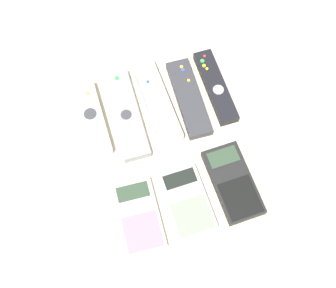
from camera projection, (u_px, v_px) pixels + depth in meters
ground_plane at (172, 157)px, 0.95m from camera, size 3.00×3.00×0.00m
remote_0 at (92, 119)px, 0.97m from camera, size 0.05×0.16×0.03m
remote_1 at (126, 115)px, 0.97m from camera, size 0.06×0.21×0.02m
remote_2 at (157, 102)px, 0.98m from camera, size 0.06×0.20×0.03m
remote_3 at (189, 98)px, 0.99m from camera, size 0.06×0.19×0.02m
remote_4 at (215, 87)px, 1.00m from camera, size 0.04×0.18×0.02m
calculator_0 at (139, 216)px, 0.89m from camera, size 0.08×0.14×0.02m
calculator_1 at (188, 202)px, 0.90m from camera, size 0.08×0.14×0.02m
calculator_2 at (233, 182)px, 0.91m from camera, size 0.08×0.16×0.02m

